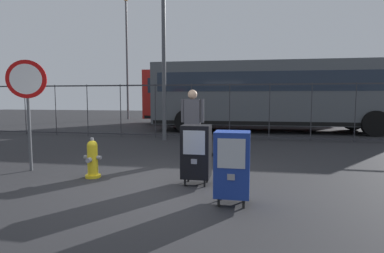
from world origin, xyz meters
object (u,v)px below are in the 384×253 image
at_px(newspaper_box_primary, 232,164).
at_px(street_light_near_left, 127,50).
at_px(pedestrian, 192,121).
at_px(newspaper_box_secondary, 196,151).
at_px(fire_hydrant, 93,159).
at_px(bus_far, 238,94).
at_px(street_light_near_right, 163,4).
at_px(bus_near, 274,93).
at_px(stop_sign, 27,92).
at_px(traffic_cone, 206,145).

distance_m(newspaper_box_primary, street_light_near_left, 18.86).
bearing_deg(newspaper_box_primary, pedestrian, 111.10).
xyz_separation_m(newspaper_box_secondary, pedestrian, (-0.46, 2.01, 0.38)).
distance_m(pedestrian, street_light_near_left, 15.75).
bearing_deg(fire_hydrant, street_light_near_left, 110.38).
bearing_deg(bus_far, fire_hydrant, -105.56).
bearing_deg(pedestrian, fire_hydrant, -128.11).
relative_size(newspaper_box_secondary, street_light_near_right, 0.13).
relative_size(pedestrian, street_light_near_right, 0.20).
bearing_deg(bus_near, street_light_near_right, -138.23).
bearing_deg(street_light_near_right, bus_far, 73.35).
relative_size(stop_sign, street_light_near_right, 0.27).
bearing_deg(newspaper_box_secondary, bus_near, 78.48).
relative_size(traffic_cone, street_light_near_left, 0.06).
relative_size(newspaper_box_primary, bus_far, 0.10).
bearing_deg(newspaper_box_primary, traffic_cone, 104.05).
bearing_deg(fire_hydrant, bus_near, 66.90).
bearing_deg(stop_sign, newspaper_box_secondary, -5.42).
relative_size(newspaper_box_primary, pedestrian, 0.61).
xyz_separation_m(newspaper_box_secondary, stop_sign, (-3.49, 0.33, 1.03)).
relative_size(newspaper_box_secondary, bus_far, 0.10).
bearing_deg(newspaper_box_primary, bus_far, 92.30).
distance_m(newspaper_box_primary, bus_far, 13.69).
xyz_separation_m(stop_sign, street_light_near_left, (-4.20, 15.14, 3.16)).
bearing_deg(newspaper_box_secondary, fire_hydrant, 177.74).
bearing_deg(stop_sign, bus_near, 58.46).
xyz_separation_m(bus_near, bus_far, (-1.71, 3.73, 0.00)).
bearing_deg(street_light_near_right, fire_hydrant, -88.63).
height_order(bus_far, street_light_near_right, street_light_near_right).
distance_m(pedestrian, bus_near, 7.40).
height_order(newspaper_box_secondary, pedestrian, pedestrian).
relative_size(newspaper_box_secondary, traffic_cone, 1.92).
xyz_separation_m(newspaper_box_primary, pedestrian, (-1.12, 2.91, 0.38)).
distance_m(newspaper_box_primary, pedestrian, 3.14).
bearing_deg(bus_near, street_light_near_left, 144.39).
xyz_separation_m(newspaper_box_primary, newspaper_box_secondary, (-0.67, 0.90, 0.00)).
height_order(newspaper_box_secondary, bus_near, bus_near).
relative_size(bus_near, bus_far, 0.99).
xyz_separation_m(stop_sign, bus_far, (3.61, 12.40, 0.11)).
distance_m(bus_near, street_light_near_left, 11.91).
xyz_separation_m(newspaper_box_primary, traffic_cone, (-0.91, 3.62, -0.31)).
xyz_separation_m(bus_far, street_light_near_right, (-2.22, -7.42, 2.95)).
distance_m(newspaper_box_secondary, street_light_near_left, 17.78).
distance_m(bus_far, street_light_near_right, 8.29).
relative_size(newspaper_box_primary, street_light_near_left, 0.12).
relative_size(fire_hydrant, bus_near, 0.07).
relative_size(newspaper_box_secondary, bus_near, 0.10).
height_order(newspaper_box_secondary, stop_sign, stop_sign).
bearing_deg(traffic_cone, newspaper_box_secondary, -85.00).
bearing_deg(stop_sign, pedestrian, 28.99).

